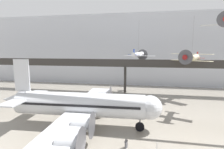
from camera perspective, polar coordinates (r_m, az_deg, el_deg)
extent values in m
cube|color=silver|center=(59.70, 5.62, 8.03)|extent=(140.00, 3.00, 23.64)
cube|color=#2D2B28|center=(46.93, 4.23, 3.21)|extent=(110.00, 3.20, 0.90)
cube|color=#2D2B28|center=(45.33, 4.03, 4.31)|extent=(110.00, 0.12, 1.10)
cylinder|color=#2D2B28|center=(59.67, -25.97, -0.57)|extent=(0.70, 0.70, 7.39)
cylinder|color=#2D2B28|center=(48.40, 4.30, -1.59)|extent=(0.70, 0.70, 7.39)
cylinder|color=silver|center=(27.07, -10.53, -9.55)|extent=(19.51, 4.32, 3.54)
sphere|color=silver|center=(25.82, 12.30, -10.48)|extent=(3.47, 3.47, 3.47)
cone|color=silver|center=(31.89, -29.00, -7.25)|extent=(4.73, 3.44, 3.25)
cube|color=black|center=(26.96, -10.55, -8.84)|extent=(18.17, 4.34, 0.32)
cube|color=silver|center=(34.47, -5.18, -6.99)|extent=(5.01, 12.57, 0.28)
cube|color=silver|center=(20.23, -16.09, -18.41)|extent=(5.01, 12.57, 0.28)
cylinder|color=silver|center=(31.60, -3.91, -8.28)|extent=(2.32, 1.79, 1.70)
cylinder|color=#4C4C51|center=(31.38, -1.67, -8.38)|extent=(0.19, 3.23, 3.23)
cylinder|color=silver|center=(35.59, -2.50, -6.40)|extent=(2.32, 1.79, 1.70)
cylinder|color=#4C4C51|center=(35.39, -0.52, -6.48)|extent=(0.19, 3.23, 3.23)
cylinder|color=silver|center=(22.06, -9.76, -15.75)|extent=(2.32, 1.79, 1.70)
cylinder|color=#4C4C51|center=(21.74, -6.52, -16.06)|extent=(0.19, 3.23, 3.23)
cylinder|color=silver|center=(18.51, -14.01, -20.79)|extent=(2.32, 1.79, 1.70)
cylinder|color=#4C4C51|center=(18.13, -10.11, -21.33)|extent=(0.19, 3.23, 3.23)
cube|color=silver|center=(30.31, -27.37, -0.21)|extent=(2.49, 0.30, 4.95)
cube|color=silver|center=(30.76, -26.40, -6.76)|extent=(2.85, 9.29, 0.20)
cylinder|color=#4C4C51|center=(26.59, 9.09, -15.31)|extent=(0.20, 0.20, 1.21)
cylinder|color=black|center=(26.83, 9.06, -16.50)|extent=(1.31, 0.43, 1.30)
cylinder|color=#4C4C51|center=(30.32, -8.26, -12.30)|extent=(0.20, 0.20, 1.21)
cylinder|color=black|center=(30.53, -8.24, -13.37)|extent=(1.31, 0.43, 1.30)
cylinder|color=#4C4C51|center=(25.35, -11.99, -16.59)|extent=(0.20, 0.20, 1.21)
cylinder|color=black|center=(25.61, -11.95, -17.83)|extent=(1.31, 0.43, 1.30)
cylinder|color=beige|center=(44.10, 24.55, 4.81)|extent=(4.58, 5.64, 1.86)
cone|color=maroon|center=(41.19, 22.93, 5.19)|extent=(1.49, 1.46, 1.12)
cylinder|color=#4C4C51|center=(40.99, 22.81, 5.22)|extent=(2.63, 1.93, 3.22)
cone|color=beige|center=(46.83, 25.88, 4.50)|extent=(1.86, 2.00, 1.22)
cube|color=beige|center=(43.73, 24.45, 6.10)|extent=(8.17, 6.50, 0.10)
cube|color=beige|center=(43.78, 24.34, 4.16)|extent=(8.17, 6.50, 0.10)
cube|color=maroon|center=(47.13, 26.11, 5.79)|extent=(0.48, 0.62, 1.49)
cube|color=maroon|center=(47.15, 26.06, 4.88)|extent=(3.04, 2.49, 0.06)
cylinder|color=slate|center=(44.17, 24.94, 11.41)|extent=(0.04, 0.04, 8.93)
cone|color=silver|center=(38.16, 32.69, 13.39)|extent=(1.23, 1.54, 0.93)
cube|color=red|center=(38.55, 32.75, 14.46)|extent=(0.25, 0.57, 1.19)
cube|color=red|center=(38.47, 32.68, 13.59)|extent=(2.62, 1.39, 0.06)
cylinder|color=silver|center=(47.90, 8.60, 6.47)|extent=(3.01, 5.89, 1.50)
cone|color=navy|center=(50.74, 9.81, 6.34)|extent=(1.33, 1.25, 1.08)
cylinder|color=#4C4C51|center=(50.94, 9.89, 6.34)|extent=(2.95, 1.04, 3.11)
cone|color=silver|center=(45.28, 7.33, 6.61)|extent=(1.48, 1.84, 1.10)
cube|color=silver|center=(48.24, 8.74, 6.06)|extent=(8.70, 4.15, 0.10)
cube|color=navy|center=(44.94, 7.18, 7.32)|extent=(0.28, 0.68, 1.43)
cube|color=navy|center=(44.96, 7.16, 6.41)|extent=(3.17, 1.67, 0.06)
cylinder|color=slate|center=(48.02, 8.72, 12.14)|extent=(0.04, 0.04, 8.29)
cylinder|color=#B2B5BA|center=(22.67, 14.46, -21.93)|extent=(0.07, 0.07, 0.95)
sphere|color=#B2B5BA|center=(22.42, 14.51, -20.78)|extent=(0.10, 0.10, 0.10)
cube|color=#4C4C51|center=(22.75, 4.64, -22.05)|extent=(0.33, 0.43, 0.70)
cube|color=#232326|center=(22.49, 4.66, -20.88)|extent=(0.40, 0.71, 0.73)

